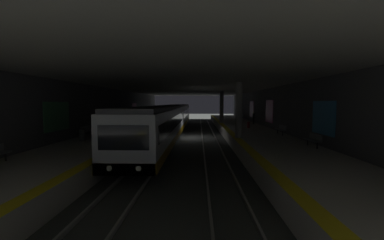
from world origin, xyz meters
TOP-DOWN VIEW (x-y plane):
  - ground_plane at (0.00, 0.00)m, footprint 120.00×120.00m
  - track_left at (0.00, -2.20)m, footprint 60.00×1.53m
  - track_right at (0.00, 2.20)m, footprint 60.00×1.53m
  - platform_left at (0.00, -6.55)m, footprint 60.00×5.30m
  - platform_right at (0.00, 6.55)m, footprint 60.00×5.30m
  - wall_left at (0.05, -9.45)m, footprint 60.00×0.56m
  - wall_right at (-0.01, 9.45)m, footprint 60.00×0.56m
  - ceiling_slab at (0.00, 0.00)m, footprint 60.00×19.40m
  - pillar_near at (-7.27, -4.35)m, footprint 0.56×0.56m
  - pillar_far at (7.86, -4.35)m, footprint 0.56×0.56m
  - metro_train at (1.45, 2.20)m, footprint 36.86×2.83m
  - bench_left_near at (-11.44, -8.53)m, footprint 1.70×0.47m
  - bench_left_mid at (-5.09, -8.53)m, footprint 1.70×0.47m
  - bench_left_far at (15.43, -8.53)m, footprint 1.70×0.47m
  - bench_right_mid at (-6.68, 8.53)m, footprint 1.70×0.47m
  - bench_right_far at (-1.32, 8.53)m, footprint 1.70×0.47m
  - person_waiting_near at (5.64, -8.43)m, footprint 0.60×0.23m
  - person_walking_mid at (3.62, -6.42)m, footprint 0.60×0.23m
  - suitcase_rolling at (0.67, -6.76)m, footprint 0.38×0.22m
  - backpack_on_floor at (1.71, 6.77)m, footprint 0.30×0.20m
  - trash_bin at (-9.10, 7.80)m, footprint 0.44×0.44m

SIDE VIEW (x-z plane):
  - ground_plane at x=0.00m, z-range 0.00..0.00m
  - track_left at x=0.00m, z-range 0.00..0.16m
  - track_right at x=0.00m, z-range 0.00..0.16m
  - platform_left at x=0.00m, z-range 0.00..1.05m
  - platform_right at x=0.00m, z-range 0.00..1.05m
  - backpack_on_floor at x=1.71m, z-range 1.05..1.45m
  - suitcase_rolling at x=0.67m, z-range 0.90..1.89m
  - trash_bin at x=-9.10m, z-range 1.05..1.90m
  - bench_left_near at x=-11.44m, z-range 1.14..2.00m
  - bench_left_mid at x=-5.09m, z-range 1.14..2.00m
  - bench_left_far at x=15.43m, z-range 1.14..2.00m
  - bench_right_mid at x=-6.68m, z-range 1.14..2.00m
  - bench_right_far at x=-1.32m, z-range 1.14..2.00m
  - person_waiting_near at x=5.64m, z-range 1.12..2.78m
  - person_walking_mid at x=3.62m, z-range 1.12..2.80m
  - metro_train at x=1.45m, z-range 0.28..3.77m
  - wall_right at x=-0.01m, z-range 0.00..5.60m
  - wall_left at x=0.05m, z-range 0.00..5.60m
  - pillar_near at x=-7.27m, z-range 1.05..5.60m
  - pillar_far at x=7.86m, z-range 1.05..5.60m
  - ceiling_slab at x=0.00m, z-range 5.60..6.00m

